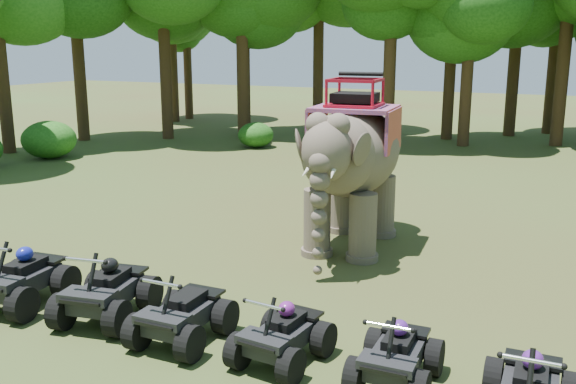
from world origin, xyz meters
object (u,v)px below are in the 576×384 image
at_px(atv_0, 20,271).
at_px(atv_3, 282,327).
at_px(elephant, 352,162).
at_px(atv_4, 397,347).
at_px(atv_1, 106,283).
at_px(atv_2, 182,306).
at_px(atv_5, 530,383).

relative_size(atv_0, atv_3, 1.17).
relative_size(elephant, atv_3, 3.13).
bearing_deg(atv_4, elephant, 113.88).
distance_m(atv_1, atv_2, 1.73).
bearing_deg(elephant, atv_4, -69.39).
xyz_separation_m(atv_2, atv_4, (3.58, 0.16, -0.05)).
height_order(atv_0, atv_3, atv_0).
bearing_deg(atv_4, atv_0, -179.91).
height_order(atv_2, atv_4, atv_2).
height_order(atv_0, atv_5, atv_0).
bearing_deg(atv_2, elephant, 82.30).
height_order(atv_2, atv_5, atv_2).
distance_m(atv_2, atv_4, 3.58).
relative_size(atv_3, atv_4, 1.01).
height_order(elephant, atv_4, elephant).
xyz_separation_m(atv_1, atv_5, (7.13, -0.33, -0.05)).
bearing_deg(elephant, atv_0, -130.10).
relative_size(atv_3, atv_5, 0.94).
height_order(atv_3, atv_4, atv_3).
distance_m(atv_3, atv_5, 3.62).
height_order(elephant, atv_3, elephant).
distance_m(atv_0, atv_3, 5.39).
distance_m(atv_3, atv_4, 1.78).
xyz_separation_m(elephant, atv_5, (4.65, -6.26, -1.44)).
height_order(elephant, atv_5, elephant).
bearing_deg(atv_0, atv_1, 0.77).
xyz_separation_m(atv_0, atv_3, (5.39, 0.10, -0.10)).
relative_size(elephant, atv_1, 2.71).
xyz_separation_m(elephant, atv_0, (-4.35, -6.13, -1.38)).
bearing_deg(atv_2, atv_5, -2.33).
relative_size(atv_2, atv_5, 1.01).
xyz_separation_m(atv_0, atv_4, (7.17, 0.20, -0.10)).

